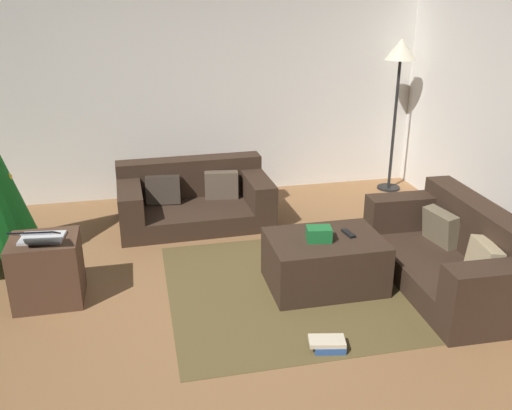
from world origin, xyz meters
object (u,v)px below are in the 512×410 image
gift_box (319,234)px  corner_lamp (400,62)px  book_stack (328,344)px  tv_remote (348,233)px  laptop (39,236)px  couch_right (457,255)px  couch_left (194,198)px  ottoman (324,262)px  side_table (47,270)px

gift_box → corner_lamp: (1.66, 2.17, 1.06)m
book_stack → corner_lamp: (1.85, 3.00, 1.51)m
tv_remote → book_stack: (-0.47, -0.89, -0.41)m
corner_lamp → gift_box: bearing=-127.5°
gift_box → book_stack: 0.97m
laptop → book_stack: size_ratio=1.48×
couch_right → couch_left: bearing=48.4°
ottoman → corner_lamp: bearing=53.2°
couch_left → ottoman: (0.91, -1.66, -0.02)m
gift_box → book_stack: gift_box is taller
gift_box → corner_lamp: 2.93m
ottoman → book_stack: bearing=-106.8°
side_table → laptop: laptop is taller
gift_box → laptop: bearing=174.5°
couch_right → ottoman: size_ratio=1.82×
gift_box → side_table: size_ratio=0.37×
couch_right → book_stack: bearing=117.3°
tv_remote → corner_lamp: 2.76m
ottoman → couch_right: bearing=-10.8°
couch_left → gift_box: (0.84, -1.70, 0.25)m
couch_right → tv_remote: size_ratio=10.61×
gift_box → laptop: 2.17m
ottoman → gift_box: 0.29m
couch_right → tv_remote: (-0.89, 0.23, 0.18)m
couch_left → tv_remote: 1.99m
ottoman → corner_lamp: size_ratio=0.51×
couch_left → side_table: size_ratio=2.94×
side_table → laptop: (-0.01, -0.06, 0.32)m
couch_right → gift_box: (-1.17, 0.18, 0.22)m
ottoman → tv_remote: bearing=6.4°
couch_left → corner_lamp: size_ratio=0.88×
gift_box → couch_left: bearing=116.2°
gift_box → tv_remote: gift_box is taller
couch_left → corner_lamp: (2.50, 0.47, 1.31)m
tv_remote → couch_left: bearing=115.8°
tv_remote → book_stack: 1.08m
side_table → laptop: 0.33m
couch_left → ottoman: couch_left is taller
gift_box → book_stack: bearing=-102.9°
ottoman → side_table: (-2.22, 0.24, 0.05)m
tv_remote → laptop: size_ratio=0.39×
laptop → ottoman: bearing=-4.5°
side_table → corner_lamp: corner_lamp is taller
couch_left → couch_right: (2.00, -1.87, 0.03)m
side_table → ottoman: bearing=-6.1°
book_stack → laptop: bearing=152.1°
couch_left → couch_right: size_ratio=0.94×
tv_remote → corner_lamp: (1.39, 2.11, 1.11)m
gift_box → tv_remote: (0.28, 0.06, -0.05)m
couch_right → corner_lamp: bearing=-10.4°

